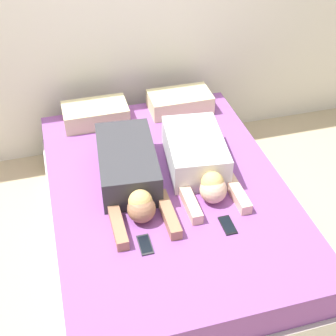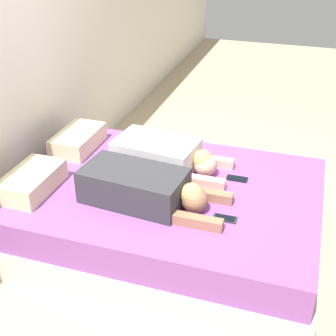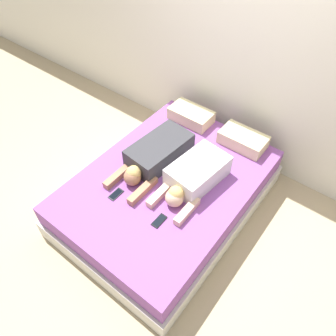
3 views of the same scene
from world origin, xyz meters
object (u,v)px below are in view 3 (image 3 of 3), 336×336
(bed, at_px, (168,193))
(person_right, at_px, (194,176))
(cell_phone_right, at_px, (159,221))
(pillow_head_left, at_px, (191,115))
(cell_phone_left, at_px, (116,194))
(pillow_head_right, at_px, (243,140))
(person_left, at_px, (155,155))

(bed, bearing_deg, person_right, 22.25)
(cell_phone_right, bearing_deg, person_right, 91.20)
(pillow_head_left, xyz_separation_m, cell_phone_left, (0.08, -1.36, -0.07))
(pillow_head_left, bearing_deg, person_right, -53.62)
(bed, bearing_deg, pillow_head_right, 68.79)
(pillow_head_left, xyz_separation_m, person_left, (0.11, -0.80, 0.04))
(bed, xyz_separation_m, cell_phone_right, (0.25, -0.45, 0.24))
(cell_phone_left, relative_size, cell_phone_right, 1.00)
(person_left, relative_size, person_right, 1.14)
(pillow_head_right, xyz_separation_m, person_right, (-0.11, -0.79, 0.03))
(pillow_head_right, height_order, cell_phone_left, pillow_head_right)
(person_right, distance_m, cell_phone_right, 0.56)
(pillow_head_left, distance_m, pillow_head_right, 0.69)
(person_left, bearing_deg, cell_phone_left, -93.10)
(person_right, xyz_separation_m, cell_phone_left, (-0.50, -0.57, -0.10))
(bed, height_order, cell_phone_left, cell_phone_left)
(bed, xyz_separation_m, person_left, (-0.24, 0.09, 0.35))
(person_left, distance_m, person_right, 0.47)
(pillow_head_right, relative_size, person_right, 0.56)
(person_left, bearing_deg, pillow_head_left, 97.71)
(person_left, xyz_separation_m, cell_phone_left, (-0.03, -0.56, -0.10))
(person_right, relative_size, cell_phone_left, 5.73)
(bed, distance_m, pillow_head_left, 1.00)
(person_right, bearing_deg, cell_phone_right, -88.80)
(person_left, bearing_deg, pillow_head_right, 53.92)
(person_right, bearing_deg, pillow_head_left, 126.38)
(pillow_head_right, bearing_deg, cell_phone_right, -94.07)
(cell_phone_left, bearing_deg, cell_phone_right, 2.11)
(bed, relative_size, pillow_head_right, 4.38)
(cell_phone_right, bearing_deg, pillow_head_left, 113.92)
(cell_phone_left, bearing_deg, person_left, 86.90)
(pillow_head_right, relative_size, cell_phone_left, 3.23)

